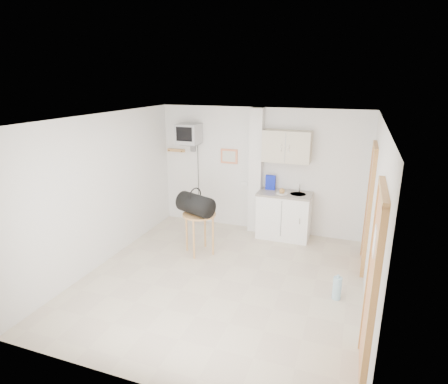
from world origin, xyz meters
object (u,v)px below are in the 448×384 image
(round_table, at_px, (199,220))
(water_bottle, at_px, (337,288))
(crt_television, at_px, (189,134))
(duffel_bag, at_px, (196,204))

(round_table, bearing_deg, water_bottle, -16.24)
(water_bottle, bearing_deg, crt_television, 148.35)
(duffel_bag, bearing_deg, round_table, 64.58)
(crt_television, height_order, round_table, crt_television)
(round_table, height_order, water_bottle, round_table)
(duffel_bag, bearing_deg, crt_television, 141.38)
(water_bottle, bearing_deg, duffel_bag, 164.97)
(round_table, distance_m, duffel_bag, 0.30)
(crt_television, xyz_separation_m, water_bottle, (3.18, -1.96, -1.77))
(round_table, distance_m, water_bottle, 2.57)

